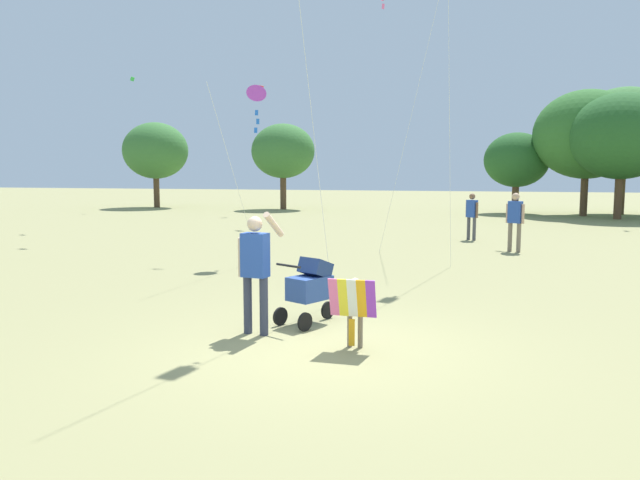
% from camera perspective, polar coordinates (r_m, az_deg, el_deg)
% --- Properties ---
extents(ground_plane, '(120.00, 120.00, 0.00)m').
position_cam_1_polar(ground_plane, '(8.44, 0.13, -9.83)').
color(ground_plane, '#938E5B').
extents(treeline_distant, '(34.13, 7.68, 6.55)m').
position_cam_1_polar(treeline_distant, '(34.05, 18.94, 8.72)').
color(treeline_distant, brown).
rests_on(treeline_distant, ground).
extents(child_with_butterfly_kite, '(0.63, 0.35, 0.97)m').
position_cam_1_polar(child_with_butterfly_kite, '(8.27, 3.18, -5.97)').
color(child_with_butterfly_kite, '#7F705B').
rests_on(child_with_butterfly_kite, ground).
extents(person_adult_flyer, '(0.61, 0.52, 1.79)m').
position_cam_1_polar(person_adult_flyer, '(8.93, -5.94, -2.17)').
color(person_adult_flyer, '#33384C').
rests_on(person_adult_flyer, ground).
extents(stroller, '(0.84, 1.09, 1.03)m').
position_cam_1_polar(stroller, '(9.57, -0.86, -4.13)').
color(stroller, black).
rests_on(stroller, ground).
extents(kite_blue_high, '(0.57, 3.37, 4.50)m').
position_cam_1_polar(kite_blue_high, '(16.14, -5.91, 13.01)').
color(kite_blue_high, purple).
rests_on(kite_blue_high, ground).
extents(person_red_shirt, '(0.50, 0.37, 1.70)m').
position_cam_1_polar(person_red_shirt, '(18.66, 17.47, 2.01)').
color(person_red_shirt, '#7F705B').
rests_on(person_red_shirt, ground).
extents(person_sitting_far, '(0.40, 0.38, 1.56)m').
position_cam_1_polar(person_sitting_far, '(21.36, 13.77, 2.45)').
color(person_sitting_far, '#4C4C51').
rests_on(person_sitting_far, ground).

